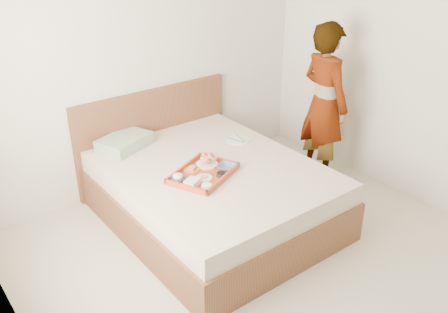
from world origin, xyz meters
TOP-DOWN VIEW (x-y plane):
  - ground at (0.00, 0.00)m, footprint 3.50×4.00m
  - wall_back at (0.00, 2.00)m, footprint 3.50×0.01m
  - wall_left at (-1.75, 0.00)m, footprint 0.01×4.00m
  - bed at (0.00, 1.00)m, footprint 1.65×2.00m
  - headboard at (0.00, 1.97)m, footprint 1.65×0.06m
  - pillow at (-0.41, 1.79)m, footprint 0.54×0.46m
  - tray at (-0.16, 0.91)m, footprint 0.66×0.58m
  - prawn_plate at (-0.03, 1.03)m, footprint 0.25×0.25m
  - navy_bowl_big at (0.05, 0.87)m, footprint 0.20×0.20m
  - sauce_dish at (-0.06, 0.80)m, footprint 0.10×0.10m
  - meat_plate at (-0.19, 0.85)m, footprint 0.18×0.18m
  - bread_plate at (-0.19, 1.03)m, footprint 0.17×0.17m
  - salad_bowl at (-0.37, 0.95)m, footprint 0.16×0.16m
  - plastic_tub at (-0.33, 0.82)m, footprint 0.14×0.13m
  - cheese_round at (-0.26, 0.72)m, footprint 0.10×0.10m
  - dinner_plate at (0.51, 1.28)m, footprint 0.23×0.23m
  - person at (1.34, 0.98)m, footprint 0.45×0.62m

SIDE VIEW (x-z plane):
  - ground at x=0.00m, z-range -0.01..0.01m
  - bed at x=0.00m, z-range 0.00..0.53m
  - headboard at x=0.00m, z-range 0.00..0.95m
  - dinner_plate at x=0.51m, z-range 0.53..0.54m
  - meat_plate at x=-0.19m, z-range 0.54..0.55m
  - bread_plate at x=-0.19m, z-range 0.54..0.55m
  - prawn_plate at x=-0.03m, z-range 0.54..0.56m
  - tray at x=-0.16m, z-range 0.53..0.58m
  - cheese_round at x=-0.26m, z-range 0.54..0.57m
  - sauce_dish at x=-0.06m, z-range 0.54..0.57m
  - salad_bowl at x=-0.37m, z-range 0.54..0.58m
  - navy_bowl_big at x=0.05m, z-range 0.54..0.58m
  - plastic_tub at x=-0.33m, z-range 0.54..0.59m
  - pillow at x=-0.41m, z-range 0.53..0.64m
  - person at x=1.34m, z-range 0.00..1.59m
  - wall_back at x=0.00m, z-range 0.00..2.60m
  - wall_left at x=-1.75m, z-range 0.00..2.60m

